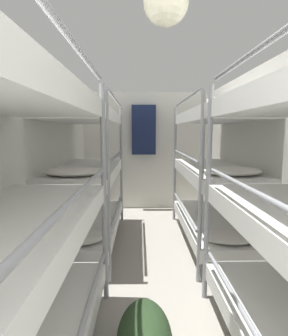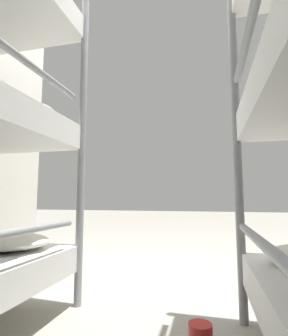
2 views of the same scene
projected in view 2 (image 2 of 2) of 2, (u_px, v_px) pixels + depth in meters
The scene contains 1 object.
ground_plane at pixel (170, 281), 1.92m from camera, with size 20.00×20.00×0.00m, color gray.
Camera 2 is at (-0.30, 1.99, 0.61)m, focal length 28.00 mm.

